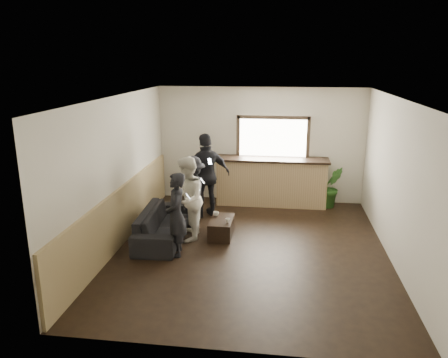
# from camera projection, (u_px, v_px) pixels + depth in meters

# --- Properties ---
(ground) EXTENTS (5.00, 6.00, 0.01)m
(ground) POSITION_uv_depth(u_px,v_px,m) (250.00, 249.00, 8.19)
(ground) COLOR black
(room_shell) EXTENTS (5.01, 6.01, 2.80)m
(room_shell) POSITION_uv_depth(u_px,v_px,m) (211.00, 172.00, 7.89)
(room_shell) COLOR silver
(room_shell) RESTS_ON ground
(bar_counter) EXTENTS (2.70, 0.68, 2.13)m
(bar_counter) POSITION_uv_depth(u_px,v_px,m) (271.00, 179.00, 10.56)
(bar_counter) COLOR #A08157
(bar_counter) RESTS_ON ground
(sofa) EXTENTS (0.89, 2.06, 0.59)m
(sofa) POSITION_uv_depth(u_px,v_px,m) (163.00, 224.00, 8.60)
(sofa) COLOR black
(sofa) RESTS_ON ground
(coffee_table) EXTENTS (0.45, 0.80, 0.36)m
(coffee_table) POSITION_uv_depth(u_px,v_px,m) (222.00, 228.00, 8.73)
(coffee_table) COLOR black
(coffee_table) RESTS_ON ground
(cup_a) EXTENTS (0.16, 0.16, 0.09)m
(cup_a) POSITION_uv_depth(u_px,v_px,m) (216.00, 214.00, 8.86)
(cup_a) COLOR silver
(cup_a) RESTS_ON coffee_table
(cup_b) EXTENTS (0.13, 0.13, 0.09)m
(cup_b) POSITION_uv_depth(u_px,v_px,m) (228.00, 221.00, 8.50)
(cup_b) COLOR silver
(cup_b) RESTS_ON coffee_table
(potted_plant) EXTENTS (0.66, 0.59, 1.00)m
(potted_plant) POSITION_uv_depth(u_px,v_px,m) (331.00, 187.00, 10.37)
(potted_plant) COLOR #2D6623
(potted_plant) RESTS_ON ground
(person_a) EXTENTS (0.51, 0.62, 1.53)m
(person_a) POSITION_uv_depth(u_px,v_px,m) (176.00, 215.00, 7.76)
(person_a) COLOR black
(person_a) RESTS_ON ground
(person_b) EXTENTS (0.71, 0.87, 1.65)m
(person_b) POSITION_uv_depth(u_px,v_px,m) (187.00, 199.00, 8.42)
(person_b) COLOR silver
(person_b) RESTS_ON ground
(person_c) EXTENTS (0.63, 1.01, 1.51)m
(person_c) POSITION_uv_depth(u_px,v_px,m) (193.00, 192.00, 9.13)
(person_c) COLOR black
(person_c) RESTS_ON ground
(person_d) EXTENTS (1.18, 0.95, 1.88)m
(person_d) POSITION_uv_depth(u_px,v_px,m) (206.00, 175.00, 9.68)
(person_d) COLOR black
(person_d) RESTS_ON ground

